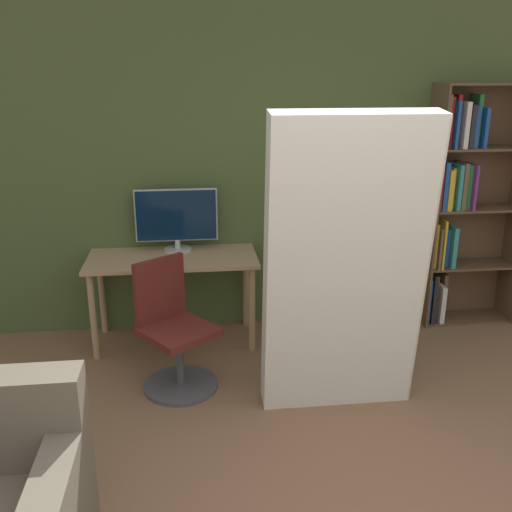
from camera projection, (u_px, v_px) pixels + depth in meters
wall_back at (285, 168)px, 4.70m from camera, size 8.00×0.06×2.70m
desk at (173, 268)px, 4.51m from camera, size 1.33×0.60×0.72m
monitor at (176, 218)px, 4.56m from camera, size 0.66×0.22×0.51m
office_chair at (174, 338)px, 3.93m from camera, size 0.62×0.62×0.90m
bookshelf at (460, 204)px, 4.81m from camera, size 0.80×0.33×2.03m
mattress_near at (346, 270)px, 3.48m from camera, size 0.98×0.41×1.92m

